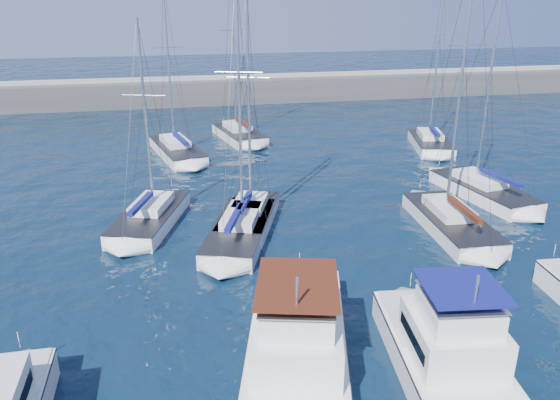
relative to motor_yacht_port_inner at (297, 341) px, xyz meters
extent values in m
plane|color=black|center=(4.09, 3.62, -1.13)|extent=(220.00, 220.00, 0.00)
cube|color=#424244|center=(4.09, 55.62, -0.13)|extent=(160.00, 6.00, 4.00)
cube|color=gray|center=(4.09, 55.62, 2.07)|extent=(160.00, 1.20, 0.50)
cube|color=white|center=(0.12, 0.47, -0.73)|extent=(6.24, 10.98, 1.60)
cube|color=#262628|center=(0.12, 0.47, 0.02)|extent=(6.31, 11.00, 0.08)
cube|color=white|center=(-0.19, -0.75, 0.87)|extent=(4.31, 5.45, 1.60)
cube|color=black|center=(-0.19, -0.75, 0.95)|extent=(4.14, 4.54, 0.45)
cube|color=white|center=(-0.24, -0.95, 2.12)|extent=(3.33, 3.90, 0.90)
cube|color=#451A0D|center=(-0.24, -0.95, 3.12)|extent=(3.76, 4.44, 0.08)
cube|color=white|center=(5.54, -1.20, -0.73)|extent=(4.56, 8.06, 1.60)
cube|color=#262628|center=(5.54, -1.20, 0.02)|extent=(4.63, 8.07, 0.08)
cube|color=white|center=(5.42, -2.13, 0.87)|extent=(3.50, 3.92, 1.60)
cube|color=black|center=(5.42, -2.13, 0.95)|extent=(3.47, 3.22, 0.45)
cube|color=white|center=(5.40, -2.32, 2.12)|extent=(2.75, 2.78, 0.90)
cube|color=navy|center=(5.40, -2.32, 3.12)|extent=(3.10, 3.17, 0.08)
cube|color=white|center=(-5.99, 15.42, -0.83)|extent=(5.33, 8.44, 1.30)
cube|color=#262628|center=(-5.99, 15.42, -0.20)|extent=(5.38, 8.46, 0.06)
cube|color=white|center=(-5.83, 15.89, 0.12)|extent=(2.94, 3.89, 0.55)
cylinder|color=silver|center=(-5.74, 16.17, 5.88)|extent=(0.18, 0.18, 11.12)
cylinder|color=silver|center=(-6.36, 14.30, 0.67)|extent=(1.35, 3.79, 0.12)
cube|color=navy|center=(-6.39, 14.20, 0.82)|extent=(1.45, 3.48, 0.28)
cube|color=silver|center=(-0.65, 12.26, -0.83)|extent=(5.62, 9.16, 1.30)
cube|color=#262628|center=(-0.65, 12.26, -0.20)|extent=(5.68, 9.18, 0.06)
cube|color=silver|center=(-0.47, 12.78, 0.12)|extent=(3.06, 4.21, 0.55)
cylinder|color=silver|center=(-0.37, 13.08, 7.24)|extent=(0.18, 0.18, 13.84)
cylinder|color=silver|center=(-1.06, 11.03, 0.67)|extent=(1.50, 4.14, 0.12)
cube|color=navy|center=(-1.10, 10.94, 0.82)|extent=(1.58, 3.80, 0.28)
cube|color=white|center=(0.20, 14.33, -0.83)|extent=(5.08, 7.58, 1.30)
cube|color=#262628|center=(0.20, 14.33, -0.20)|extent=(5.14, 7.60, 0.06)
cube|color=white|center=(0.35, 14.74, 0.12)|extent=(2.80, 3.52, 0.55)
cylinder|color=silver|center=(0.44, 14.99, 6.74)|extent=(0.18, 0.18, 12.86)
cylinder|color=silver|center=(-0.15, 13.34, 0.67)|extent=(1.29, 3.34, 0.12)
cube|color=navy|center=(-0.18, 13.24, 0.82)|extent=(1.39, 3.09, 0.28)
cube|color=silver|center=(12.39, 10.86, -0.83)|extent=(3.59, 8.90, 1.30)
cube|color=#262628|center=(12.39, 10.86, -0.20)|extent=(3.65, 8.91, 0.06)
cube|color=silver|center=(12.42, 11.41, 0.12)|extent=(2.23, 3.93, 0.55)
cylinder|color=silver|center=(12.44, 11.73, 8.36)|extent=(0.18, 0.18, 16.10)
cylinder|color=silver|center=(12.32, 9.55, 0.67)|extent=(0.37, 4.37, 0.12)
cube|color=#451A0D|center=(12.31, 9.45, 0.82)|extent=(0.57, 3.95, 0.28)
cube|color=white|center=(17.47, 15.69, -0.83)|extent=(4.44, 9.09, 1.30)
cube|color=#262628|center=(17.47, 15.69, -0.20)|extent=(4.50, 9.10, 0.06)
cube|color=white|center=(17.37, 16.22, 0.12)|extent=(2.57, 4.09, 0.55)
cylinder|color=silver|center=(17.32, 16.54, 6.79)|extent=(0.18, 0.18, 12.94)
cylinder|color=silver|center=(17.69, 14.40, 0.67)|extent=(0.86, 4.31, 0.12)
cube|color=navy|center=(17.70, 14.30, 0.82)|extent=(1.01, 3.92, 0.28)
cube|color=white|center=(-3.88, 30.77, -0.83)|extent=(5.04, 9.48, 1.30)
cube|color=#262628|center=(-3.88, 30.77, -0.20)|extent=(5.10, 9.49, 0.06)
cube|color=white|center=(-4.02, 31.31, 0.12)|extent=(2.82, 4.30, 0.55)
cylinder|color=silver|center=(-4.10, 31.64, 6.95)|extent=(0.18, 0.18, 13.27)
cylinder|color=silver|center=(-3.57, 29.45, 0.67)|extent=(1.18, 4.41, 0.12)
cube|color=navy|center=(-3.54, 29.35, 0.82)|extent=(1.29, 4.03, 0.28)
cube|color=silver|center=(2.34, 35.43, -0.83)|extent=(4.78, 8.48, 1.30)
cube|color=#262628|center=(2.34, 35.43, -0.20)|extent=(4.84, 8.50, 0.06)
cube|color=silver|center=(2.23, 35.92, 0.12)|extent=(2.73, 3.86, 0.55)
cylinder|color=silver|center=(2.17, 36.21, 7.82)|extent=(0.18, 0.18, 15.01)
cylinder|color=silver|center=(2.60, 34.26, 0.67)|extent=(0.99, 3.93, 0.12)
cube|color=#451A0D|center=(2.63, 34.17, 0.82)|extent=(1.13, 3.59, 0.28)
cube|color=white|center=(19.63, 28.59, -0.83)|extent=(4.84, 8.12, 1.30)
cube|color=#262628|center=(19.63, 28.59, -0.20)|extent=(4.90, 8.14, 0.06)
cube|color=white|center=(19.75, 29.05, 0.12)|extent=(2.73, 3.72, 0.55)
cylinder|color=silver|center=(19.82, 29.33, 7.72)|extent=(0.18, 0.18, 14.82)
cylinder|color=silver|center=(19.33, 27.49, 0.67)|extent=(1.09, 3.71, 0.12)
cube|color=navy|center=(19.31, 27.39, 0.82)|extent=(1.21, 3.40, 0.28)
camera|label=1|loc=(-4.24, -17.50, 12.88)|focal=35.00mm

